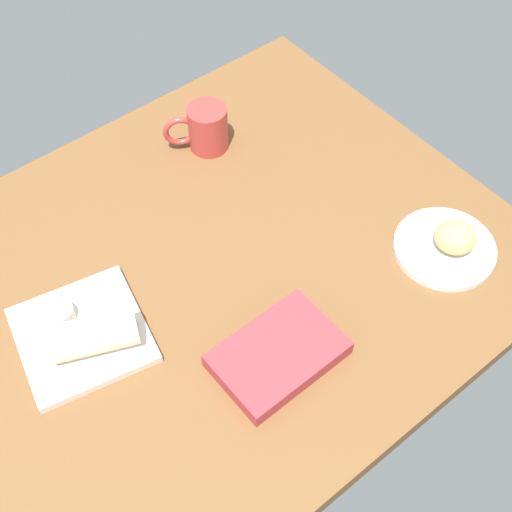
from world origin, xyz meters
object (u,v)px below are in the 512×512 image
object	(u,v)px
breakfast_wrap	(93,335)
square_plate	(82,335)
round_plate	(444,248)
scone_pastry	(456,237)
sauce_cup	(60,314)
book_stack	(278,354)
coffee_mug	(206,128)

from	to	relation	value
breakfast_wrap	square_plate	bearing A→B (deg)	36.34
round_plate	scone_pastry	world-z (taller)	scone_pastry
scone_pastry	round_plate	bearing A→B (deg)	-45.02
round_plate	sauce_cup	distance (cm)	70.52
round_plate	breakfast_wrap	size ratio (longest dim) A/B	1.32
scone_pastry	breakfast_wrap	xyz separation A→B (cm)	(62.40, -23.24, 0.66)
sauce_cup	book_stack	size ratio (longest dim) A/B	0.23
scone_pastry	sauce_cup	size ratio (longest dim) A/B	1.60
sauce_cup	breakfast_wrap	size ratio (longest dim) A/B	0.33
round_plate	breakfast_wrap	world-z (taller)	breakfast_wrap
square_plate	coffee_mug	bearing A→B (deg)	-151.29
book_stack	coffee_mug	size ratio (longest dim) A/B	1.68
scone_pastry	coffee_mug	distance (cm)	54.58
square_plate	book_stack	size ratio (longest dim) A/B	0.99
round_plate	sauce_cup	bearing A→B (deg)	-25.76
round_plate	book_stack	bearing A→B (deg)	-2.84
square_plate	sauce_cup	xyz separation A→B (cm)	(1.10, -4.60, 2.27)
round_plate	square_plate	distance (cm)	67.60
breakfast_wrap	book_stack	xyz separation A→B (cm)	(-22.55, 20.41, -3.23)
sauce_cup	coffee_mug	xyz separation A→B (cm)	(-45.32, -19.62, 2.02)
sauce_cup	coffee_mug	world-z (taller)	coffee_mug
scone_pastry	square_plate	world-z (taller)	scone_pastry
breakfast_wrap	coffee_mug	world-z (taller)	coffee_mug
coffee_mug	sauce_cup	bearing A→B (deg)	23.41
round_plate	coffee_mug	bearing A→B (deg)	-70.13
sauce_cup	book_stack	bearing A→B (deg)	130.51
round_plate	coffee_mug	world-z (taller)	coffee_mug
breakfast_wrap	book_stack	size ratio (longest dim) A/B	0.68
scone_pastry	square_plate	xyz separation A→B (cm)	(63.28, -26.92, -3.37)
book_stack	scone_pastry	bearing A→B (deg)	175.94
square_plate	coffee_mug	distance (cm)	50.61
square_plate	sauce_cup	world-z (taller)	sauce_cup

